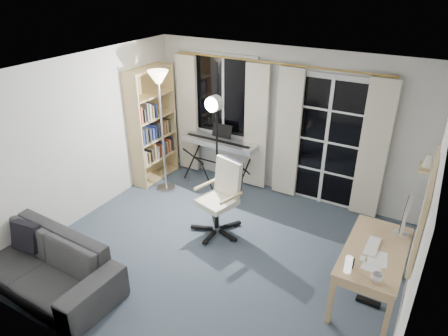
# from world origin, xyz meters

# --- Properties ---
(floor) EXTENTS (4.50, 4.00, 0.02)m
(floor) POSITION_xyz_m (0.00, 0.00, -0.01)
(floor) COLOR #384452
(floor) RESTS_ON ground
(window) EXTENTS (1.20, 0.08, 1.40)m
(window) POSITION_xyz_m (-1.05, 1.97, 1.50)
(window) COLOR white
(window) RESTS_ON floor
(french_door) EXTENTS (1.32, 0.09, 2.11)m
(french_door) POSITION_xyz_m (0.75, 1.97, 1.03)
(french_door) COLOR white
(french_door) RESTS_ON floor
(curtains) EXTENTS (3.60, 0.07, 2.13)m
(curtains) POSITION_xyz_m (-0.14, 1.88, 1.09)
(curtains) COLOR gold
(curtains) RESTS_ON floor
(bookshelf) EXTENTS (0.33, 0.93, 1.99)m
(bookshelf) POSITION_xyz_m (-2.13, 1.29, 0.94)
(bookshelf) COLOR tan
(bookshelf) RESTS_ON floor
(torchiere_lamp) EXTENTS (0.40, 0.40, 2.04)m
(torchiere_lamp) POSITION_xyz_m (-1.67, 1.04, 1.64)
(torchiere_lamp) COLOR #B2B2B7
(torchiere_lamp) RESTS_ON floor
(keyboard_piano) EXTENTS (1.36, 0.67, 0.99)m
(keyboard_piano) POSITION_xyz_m (-1.00, 1.70, 0.75)
(keyboard_piano) COLOR black
(keyboard_piano) RESTS_ON floor
(studio_light) EXTENTS (0.35, 0.36, 1.81)m
(studio_light) POSITION_xyz_m (-0.72, 1.10, 1.45)
(studio_light) COLOR black
(studio_light) RESTS_ON floor
(office_chair) EXTENTS (0.75, 0.74, 1.07)m
(office_chair) POSITION_xyz_m (-0.24, 0.51, 0.63)
(office_chair) COLOR black
(office_chair) RESTS_ON floor
(desk) EXTENTS (0.63, 1.26, 0.67)m
(desk) POSITION_xyz_m (1.88, 0.15, 0.59)
(desk) COLOR #9F7852
(desk) RESTS_ON floor
(monitor) EXTENTS (0.16, 0.48, 0.42)m
(monitor) POSITION_xyz_m (2.08, 0.60, 0.93)
(monitor) COLOR silver
(monitor) RESTS_ON desk
(desk_clutter) EXTENTS (0.40, 0.76, 0.85)m
(desk_clutter) POSITION_xyz_m (1.82, -0.07, 0.53)
(desk_clutter) COLOR white
(desk_clutter) RESTS_ON desk
(mug) EXTENTS (0.11, 0.09, 0.11)m
(mug) POSITION_xyz_m (1.98, -0.35, 0.73)
(mug) COLOR silver
(mug) RESTS_ON desk
(wall_mirror) EXTENTS (0.04, 0.94, 0.74)m
(wall_mirror) POSITION_xyz_m (2.22, -0.35, 1.55)
(wall_mirror) COLOR tan
(wall_mirror) RESTS_ON floor
(framed_print) EXTENTS (0.03, 0.42, 0.32)m
(framed_print) POSITION_xyz_m (2.23, 0.55, 1.60)
(framed_print) COLOR tan
(framed_print) RESTS_ON floor
(wall_shelf) EXTENTS (0.16, 0.30, 0.18)m
(wall_shelf) POSITION_xyz_m (2.16, 1.05, 1.41)
(wall_shelf) COLOR tan
(wall_shelf) RESTS_ON floor
(sofa) EXTENTS (2.15, 0.71, 0.83)m
(sofa) POSITION_xyz_m (-1.60, -1.55, 0.42)
(sofa) COLOR #272729
(sofa) RESTS_ON floor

